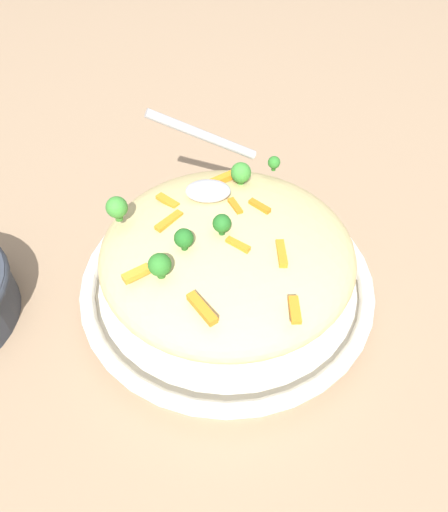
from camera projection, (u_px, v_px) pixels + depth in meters
The scene contains 20 objects.
ground_plane at pixel (224, 295), 0.64m from camera, with size 2.40×2.40×0.00m, color #9E7F60.
serving_bowl at pixel (224, 284), 0.62m from camera, with size 0.38×0.38×0.04m.
pasta_mound at pixel (224, 252), 0.58m from camera, with size 0.31×0.30×0.09m, color #D1BA7A.
carrot_piece_0 at pixel (198, 308), 0.47m from camera, with size 0.04×0.01×0.01m, color orange.
carrot_piece_1 at pixel (232, 206), 0.57m from camera, with size 0.03×0.01×0.01m, color orange.
carrot_piece_2 at pixel (164, 201), 0.58m from camera, with size 0.03×0.01×0.01m, color orange.
carrot_piece_3 at pixel (234, 245), 0.53m from camera, with size 0.03×0.01×0.01m, color orange.
carrot_piece_4 at pixel (132, 274), 0.50m from camera, with size 0.03×0.01×0.01m, color orange.
carrot_piece_5 at pixel (165, 221), 0.56m from camera, with size 0.04×0.01×0.01m, color orange.
carrot_piece_6 at pixel (256, 206), 0.57m from camera, with size 0.03×0.01×0.01m, color orange.
carrot_piece_7 at pixel (291, 310), 0.47m from camera, with size 0.03×0.01×0.01m, color orange.
carrot_piece_8 at pixel (278, 253), 0.52m from camera, with size 0.04×0.01×0.01m, color orange.
carrot_piece_9 at pixel (218, 179), 0.61m from camera, with size 0.04×0.01×0.01m, color orange.
broccoli_floret_0 at pixel (156, 265), 0.49m from camera, with size 0.02×0.02×0.03m.
broccoli_floret_1 at pixel (218, 224), 0.53m from camera, with size 0.02×0.02×0.03m.
broccoli_floret_2 at pixel (271, 163), 0.62m from camera, with size 0.02×0.02×0.02m.
broccoli_floret_3 at pixel (113, 208), 0.55m from camera, with size 0.03×0.03×0.03m.
broccoli_floret_4 at pixel (238, 173), 0.60m from camera, with size 0.03×0.03×0.03m.
broccoli_floret_5 at pixel (180, 238), 0.52m from camera, with size 0.02×0.02×0.03m.
serving_spoon at pixel (203, 171), 0.59m from camera, with size 0.14×0.10×0.09m.
Camera 1 is at (-0.00, 0.39, 0.51)m, focal length 33.36 mm.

